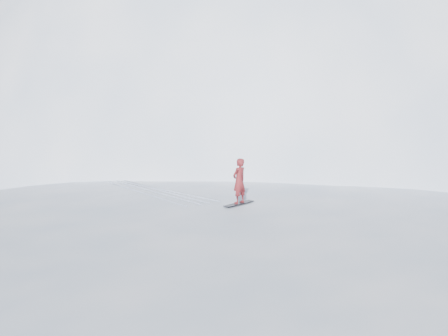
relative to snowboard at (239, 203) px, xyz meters
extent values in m
plane|color=white|center=(-1.18, -0.49, -2.41)|extent=(400.00, 400.00, 0.00)
ellipsoid|color=white|center=(-0.18, 2.51, -2.41)|extent=(36.00, 28.00, 4.80)
ellipsoid|color=white|center=(20.82, 25.51, -2.41)|extent=(60.00, 56.00, 56.00)
ellipsoid|color=white|center=(8.82, 19.51, -2.41)|extent=(28.00, 24.00, 18.00)
ellipsoid|color=white|center=(3.82, -3.49, -2.41)|extent=(5.00, 4.50, 0.70)
ellipsoid|color=white|center=(-3.18, 5.51, -2.41)|extent=(7.00, 6.30, 1.00)
ellipsoid|color=white|center=(5.82, 3.51, -2.41)|extent=(4.00, 3.60, 0.60)
cube|color=black|center=(0.00, 0.00, 0.00)|extent=(1.33, 0.60, 0.02)
imported|color=maroon|center=(0.00, 0.00, 0.77)|extent=(0.63, 0.50, 1.52)
cube|color=silver|center=(-2.12, 3.53, 0.01)|extent=(0.93, 5.95, 0.04)
cube|color=silver|center=(-1.67, 3.53, 0.01)|extent=(1.10, 5.92, 0.04)
cube|color=silver|center=(-1.35, 3.53, 0.01)|extent=(1.12, 5.92, 0.04)
cube|color=silver|center=(-1.15, 3.53, 0.01)|extent=(1.64, 5.80, 0.04)
camera|label=1|loc=(-7.77, -12.12, 3.22)|focal=35.00mm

